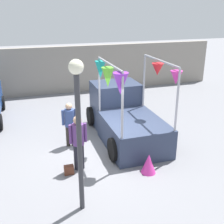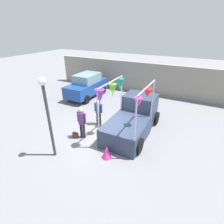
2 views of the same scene
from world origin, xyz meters
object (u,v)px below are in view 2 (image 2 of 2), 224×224
(handbag, at_px, (75,135))
(folded_kite_bundle_magenta, at_px, (107,152))
(parked_car, at_px, (87,85))
(person_customer, at_px, (82,120))
(vendor_truck, at_px, (134,117))
(street_lamp, at_px, (47,107))
(person_vendor, at_px, (98,110))

(handbag, bearing_deg, folded_kite_bundle_magenta, -15.68)
(parked_car, relative_size, person_customer, 2.33)
(vendor_truck, distance_m, parked_car, 6.26)
(parked_car, xyz_separation_m, handbag, (2.92, -5.34, -0.80))
(vendor_truck, xyz_separation_m, folded_kite_bundle_magenta, (-0.19, -2.73, -0.54))
(person_customer, distance_m, folded_kite_bundle_magenta, 2.20)
(street_lamp, xyz_separation_m, folded_kite_bundle_magenta, (2.19, 0.93, -2.10))
(person_vendor, xyz_separation_m, folded_kite_bundle_magenta, (1.88, -2.42, -0.65))
(parked_car, relative_size, handbag, 14.29)
(vendor_truck, relative_size, folded_kite_bundle_magenta, 6.75)
(person_customer, bearing_deg, street_lamp, -99.39)
(parked_car, bearing_deg, folded_kite_bundle_magenta, -49.09)
(person_vendor, height_order, street_lamp, street_lamp)
(person_vendor, bearing_deg, vendor_truck, 8.68)
(vendor_truck, bearing_deg, street_lamp, -122.96)
(parked_car, xyz_separation_m, folded_kite_bundle_magenta, (5.17, -5.97, -0.64))
(vendor_truck, relative_size, person_vendor, 2.55)
(person_vendor, bearing_deg, person_customer, -90.57)
(handbag, distance_m, folded_kite_bundle_magenta, 2.34)
(handbag, bearing_deg, street_lamp, -87.85)
(person_customer, distance_m, handbag, 0.99)
(vendor_truck, height_order, folded_kite_bundle_magenta, vendor_truck)
(vendor_truck, relative_size, handbag, 14.47)
(street_lamp, bearing_deg, handbag, 92.15)
(parked_car, height_order, handbag, parked_car)
(parked_car, bearing_deg, handbag, -61.29)
(folded_kite_bundle_magenta, bearing_deg, handbag, 164.32)
(vendor_truck, height_order, person_vendor, vendor_truck)
(parked_car, height_order, folded_kite_bundle_magenta, parked_car)
(parked_car, distance_m, handbag, 6.14)
(handbag, distance_m, street_lamp, 2.74)
(person_vendor, xyz_separation_m, street_lamp, (-0.31, -3.35, 1.44))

